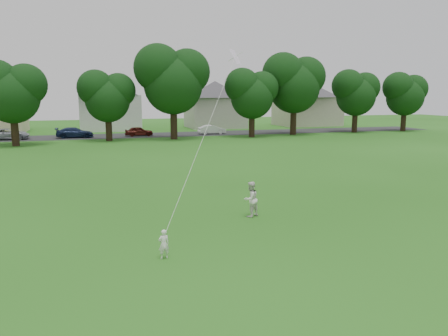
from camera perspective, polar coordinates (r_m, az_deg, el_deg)
name	(u,v)px	position (r m, az deg, el deg)	size (l,w,h in m)	color
ground	(186,245)	(15.43, -4.93, -10.02)	(160.00, 160.00, 0.00)	#215A14
street	(115,136)	(56.53, -14.10, 4.08)	(90.00, 7.00, 0.01)	#2D2D30
toddler	(164,244)	(14.18, -7.87, -9.81)	(0.35, 0.23, 0.96)	white
older_boy	(251,199)	(18.66, 3.50, -4.09)	(0.74, 0.58, 1.52)	white
kite	(208,125)	(18.31, -2.09, 5.61)	(3.12, 4.89, 12.15)	white
tree_row	(133,83)	(50.95, -11.82, 10.76)	(83.78, 9.11, 11.08)	black
parked_cars	(40,134)	(55.68, -22.94, 4.16)	(45.39, 2.33, 1.28)	black
house_row	(111,98)	(66.30, -14.58, 8.86)	(76.88, 13.75, 9.80)	beige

